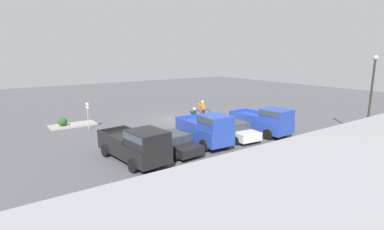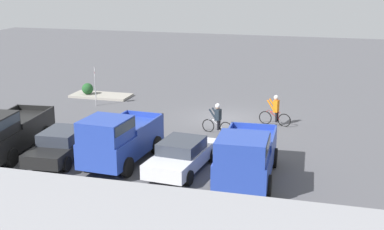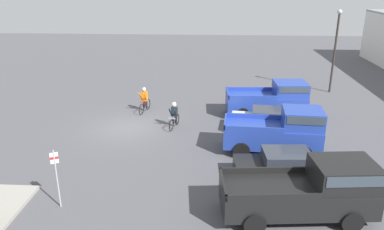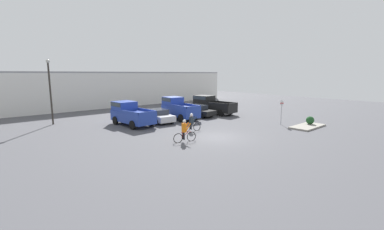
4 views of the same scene
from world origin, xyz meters
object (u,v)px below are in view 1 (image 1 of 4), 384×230
fire_lane_sign (88,113)px  cyclist_0 (194,116)px  shrub (63,122)px  pickup_truck_0 (265,121)px  sedan_1 (172,142)px  lamppost (372,90)px  pickup_truck_2 (137,144)px  sedan_0 (234,130)px  pickup_truck_1 (207,129)px  cyclist_1 (202,109)px

fire_lane_sign → cyclist_0: bearing=157.3°
cyclist_0 → shrub: (10.24, -5.75, -0.30)m
pickup_truck_0 → sedan_1: (8.42, -0.55, -0.48)m
pickup_truck_0 → lamppost: 8.20m
pickup_truck_2 → sedan_0: bearing=-177.2°
cyclist_0 → lamppost: 14.44m
pickup_truck_1 → sedan_0: bearing=-176.8°
pickup_truck_2 → cyclist_1: pickup_truck_2 is taller
sedan_0 → shrub: 15.11m
lamppost → shrub: lamppost is taller
sedan_1 → shrub: (4.38, -11.36, -0.15)m
cyclist_0 → shrub: cyclist_0 is taller
pickup_truck_0 → pickup_truck_1: pickup_truck_1 is taller
cyclist_1 → lamppost: (-5.50, 13.79, 2.90)m
cyclist_0 → fire_lane_sign: bearing=-22.7°
sedan_0 → pickup_truck_2: (8.35, 0.41, 0.46)m
lamppost → pickup_truck_0: bearing=-43.3°
cyclist_1 → fire_lane_sign: size_ratio=0.73×
sedan_1 → pickup_truck_2: (2.75, 0.39, 0.46)m
pickup_truck_0 → cyclist_1: 8.47m
sedan_1 → pickup_truck_1: bearing=177.1°
pickup_truck_0 → shrub: pickup_truck_0 is taller
pickup_truck_2 → shrub: size_ratio=7.60×
pickup_truck_1 → cyclist_0: size_ratio=2.92×
cyclist_1 → shrub: 13.42m
pickup_truck_1 → cyclist_1: 9.93m
sedan_0 → sedan_1: bearing=0.1°
pickup_truck_2 → lamppost: size_ratio=0.91×
pickup_truck_1 → lamppost: 12.94m
pickup_truck_2 → pickup_truck_1: bearing=-177.4°
sedan_0 → lamppost: 10.78m
sedan_1 → cyclist_1: size_ratio=2.59×
cyclist_1 → pickup_truck_0: bearing=89.0°
shrub → fire_lane_sign: bearing=127.1°
fire_lane_sign → shrub: size_ratio=3.24×
fire_lane_sign → shrub: 2.85m
sedan_0 → fire_lane_sign: (8.36, -9.20, 0.80)m
pickup_truck_1 → cyclist_1: bearing=-125.8°
cyclist_0 → shrub: bearing=-29.3°
cyclist_1 → fire_lane_sign: fire_lane_sign is taller
pickup_truck_2 → fire_lane_sign: (0.01, -9.61, 0.34)m
pickup_truck_1 → pickup_truck_2: bearing=2.6°
cyclist_1 → lamppost: size_ratio=0.28×
sedan_0 → pickup_truck_2: 8.37m
fire_lane_sign → pickup_truck_2: bearing=90.0°
pickup_truck_1 → sedan_1: (2.77, -0.14, -0.54)m
pickup_truck_0 → cyclist_1: pickup_truck_0 is taller
pickup_truck_1 → cyclist_0: 6.54m
sedan_1 → sedan_0: bearing=-179.9°
sedan_0 → pickup_truck_2: bearing=2.8°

